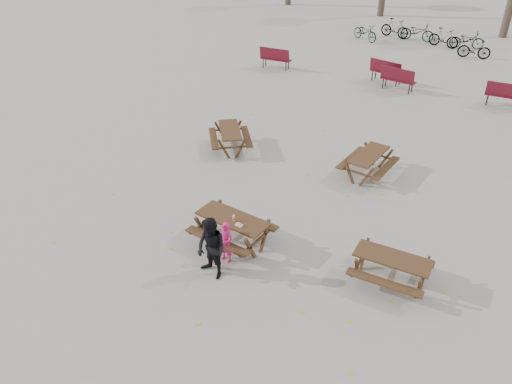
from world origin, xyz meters
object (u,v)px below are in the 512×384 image
Objects in this scene: picnic_table_north at (230,139)px; food_tray at (239,225)px; soda_bottle at (234,218)px; main_picnic_table at (232,224)px; adult at (211,249)px; picnic_table_east at (391,270)px; child at (226,242)px; picnic_table_far at (368,165)px.

food_tray is at bearing -3.48° from picnic_table_north.
soda_bottle is (-0.23, 0.09, 0.05)m from food_tray.
main_picnic_table reaches higher than picnic_table_north.
picnic_table_east is (3.39, 2.09, -0.41)m from adult.
child is 0.65m from adult.
main_picnic_table is 1.71× the size of child.
food_tray is 0.25m from soda_bottle.
main_picnic_table is at bearing -173.21° from picnic_table_east.
main_picnic_table is at bearing 165.98° from picnic_table_far.
picnic_table_east is at bearing 40.77° from adult.
main_picnic_table is 1.18× the size of adult.
picnic_table_east is 1.00× the size of picnic_table_north.
child is at bearing -72.78° from soda_bottle.
picnic_table_east is at bearing -149.59° from picnic_table_far.
food_tray reaches higher than picnic_table_east.
main_picnic_table is 10.59× the size of soda_bottle.
food_tray is 0.17× the size of child.
food_tray is (0.33, -0.16, 0.21)m from main_picnic_table.
picnic_table_east is (3.46, 1.49, -0.17)m from child.
main_picnic_table is 5.25m from picnic_table_far.
main_picnic_table is 5.22m from picnic_table_north.
adult reaches higher than picnic_table_north.
adult is 0.92× the size of picnic_table_north.
child is 3.77m from picnic_table_east.
child is 0.62× the size of picnic_table_far.
soda_bottle is 0.10× the size of picnic_table_north.
child is (-0.06, -0.43, -0.27)m from food_tray.
picnic_table_north is (-3.49, 4.69, -0.17)m from child.
picnic_table_far is at bearing 113.49° from picnic_table_east.
picnic_table_far is at bearing 77.08° from soda_bottle.
food_tray is 0.11× the size of picnic_table_east.
adult is (0.23, -1.12, -0.09)m from soda_bottle.
picnic_table_far is (1.02, 5.68, -0.16)m from child.
adult reaches higher than picnic_table_far.
child is at bearing 105.65° from adult.
main_picnic_table is 3.84m from picnic_table_east.
adult is 6.39m from picnic_table_north.
child is 0.64× the size of picnic_table_east.
adult is 6.36m from picnic_table_far.
soda_bottle is at bearing -35.22° from main_picnic_table.
adult reaches higher than food_tray.
picnic_table_north is at bearing 129.87° from food_tray.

